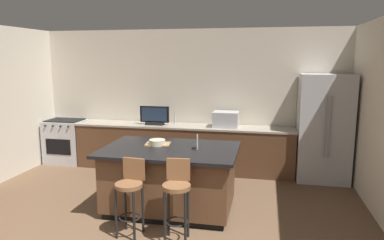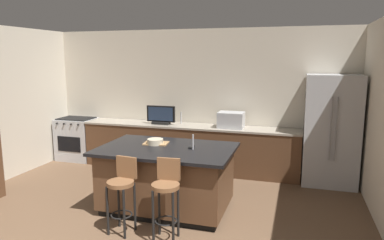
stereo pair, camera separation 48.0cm
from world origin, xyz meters
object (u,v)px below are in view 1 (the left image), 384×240
object	(u,v)px
microwave	(226,119)
cutting_board	(158,144)
kitchen_island	(170,178)
range_oven	(66,141)
refrigerator	(324,128)
tv_monitor	(155,116)
tv_remote	(195,147)
fruit_bowl	(157,142)
bar_stool_right	(177,193)
bar_stool_left	(130,191)

from	to	relation	value
microwave	cutting_board	xyz separation A→B (m)	(-0.82, -1.73, -0.11)
kitchen_island	range_oven	distance (m)	3.40
refrigerator	tv_monitor	size ratio (longest dim) A/B	3.30
cutting_board	range_oven	bearing A→B (deg)	146.32
tv_monitor	tv_remote	world-z (taller)	tv_monitor
range_oven	fruit_bowl	xyz separation A→B (m)	(2.59, -1.77, 0.52)
refrigerator	fruit_bowl	distance (m)	3.11
refrigerator	range_oven	bearing A→B (deg)	179.41
tv_remote	refrigerator	bearing A→B (deg)	44.31
microwave	cutting_board	bearing A→B (deg)	-115.34
cutting_board	bar_stool_right	bearing A→B (deg)	-61.56
tv_monitor	fruit_bowl	bearing A→B (deg)	-71.00
range_oven	fruit_bowl	size ratio (longest dim) A/B	3.85
range_oven	bar_stool_right	xyz separation A→B (m)	(3.14, -2.74, 0.15)
tv_monitor	cutting_board	xyz separation A→B (m)	(0.59, -1.68, -0.13)
refrigerator	cutting_board	bearing A→B (deg)	-147.18
tv_monitor	kitchen_island	bearing A→B (deg)	-66.02
tv_monitor	tv_remote	xyz separation A→B (m)	(1.16, -1.74, -0.13)
tv_monitor	bar_stool_right	distance (m)	2.95
tv_monitor	cutting_board	bearing A→B (deg)	-70.68
bar_stool_left	bar_stool_right	bearing A→B (deg)	3.89
microwave	refrigerator	bearing A→B (deg)	-1.76
microwave	bar_stool_right	distance (m)	2.79
microwave	bar_stool_right	xyz separation A→B (m)	(-0.27, -2.74, -0.45)
bar_stool_right	refrigerator	bearing A→B (deg)	47.69
bar_stool_right	cutting_board	size ratio (longest dim) A/B	2.80
tv_remote	range_oven	bearing A→B (deg)	154.01
refrigerator	tv_remote	xyz separation A→B (m)	(-2.02, -1.74, -0.02)
refrigerator	bar_stool_right	xyz separation A→B (m)	(-2.05, -2.68, -0.36)
bar_stool_right	fruit_bowl	world-z (taller)	fruit_bowl
microwave	bar_stool_left	bearing A→B (deg)	-107.90
bar_stool_left	tv_remote	distance (m)	1.18
kitchen_island	tv_remote	xyz separation A→B (m)	(0.35, 0.10, 0.47)
refrigerator	fruit_bowl	size ratio (longest dim) A/B	8.07
refrigerator	tv_monitor	distance (m)	3.18
refrigerator	microwave	distance (m)	1.78
range_oven	bar_stool_left	world-z (taller)	bar_stool_left
fruit_bowl	cutting_board	xyz separation A→B (m)	(-0.00, 0.04, -0.03)
range_oven	microwave	world-z (taller)	microwave
kitchen_island	refrigerator	bearing A→B (deg)	37.88
kitchen_island	bar_stool_left	bearing A→B (deg)	-109.41
kitchen_island	microwave	distance (m)	2.06
bar_stool_left	cutting_board	bearing A→B (deg)	92.47
bar_stool_right	cutting_board	bearing A→B (deg)	113.48
refrigerator	fruit_bowl	bearing A→B (deg)	-146.53
range_oven	cutting_board	size ratio (longest dim) A/B	2.58
refrigerator	cutting_board	size ratio (longest dim) A/B	5.39
refrigerator	range_oven	size ratio (longest dim) A/B	2.09
microwave	tv_monitor	xyz separation A→B (m)	(-1.41, -0.05, 0.02)
microwave	cutting_board	size ratio (longest dim) A/B	1.34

